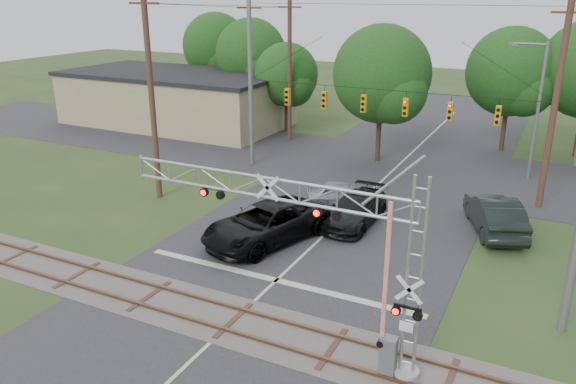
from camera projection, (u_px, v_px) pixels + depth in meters
The scene contains 14 objects.
ground at pixel (203, 350), 19.46m from camera, with size 160.00×160.00×0.00m, color #29401D.
road_main at pixel (318, 241), 27.88m from camera, with size 14.00×90.00×0.02m, color #28282A.
road_cross at pixel (397, 167), 39.68m from camera, with size 90.00×12.00×0.02m, color #28282A.
railroad_track at pixel (234, 321), 21.13m from camera, with size 90.00×3.20×0.17m.
crossing_gantry at pixel (318, 239), 17.91m from camera, with size 10.72×0.87×6.83m.
traffic_signal_span at pixel (399, 98), 34.03m from camera, with size 19.34×0.36×11.50m.
pickup_black at pixel (266, 223), 27.61m from camera, with size 3.14×6.82×1.89m, color black.
car_dark at pixel (355, 210), 29.79m from camera, with size 2.22×5.46×1.58m, color black.
sedan_silver at pixel (343, 194), 32.25m from camera, with size 1.71×4.24×1.44m, color #94959B.
suv_dark at pixel (495, 214), 28.77m from camera, with size 2.00×5.73×1.89m, color black.
commercial_building at pixel (176, 98), 51.85m from camera, with size 20.55×10.61×4.79m.
streetlight at pixel (536, 104), 35.58m from camera, with size 2.36×0.25×8.85m.
utility_poles at pixel (444, 85), 34.63m from camera, with size 25.37×30.05×13.78m.
treeline at pixel (401, 68), 44.88m from camera, with size 55.71×25.49×10.02m.
Camera 1 is at (9.95, -13.43, 11.74)m, focal length 35.00 mm.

